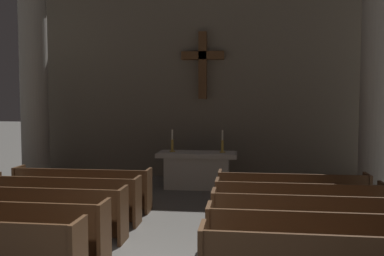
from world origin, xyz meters
name	(u,v)px	position (x,y,z in m)	size (l,w,h in m)	color
pew_left_row_2	(9,229)	(-2.28, 0.92, 0.48)	(3.07, 0.50, 0.95)	brown
pew_left_row_3	(40,212)	(-2.28, 1.87, 0.48)	(3.07, 0.50, 0.95)	brown
pew_left_row_4	(63,199)	(-2.28, 2.83, 0.48)	(3.07, 0.50, 0.95)	brown
pew_left_row_5	(82,189)	(-2.28, 3.78, 0.48)	(3.07, 0.50, 0.95)	brown
pew_right_row_2	(316,242)	(2.28, 0.92, 0.48)	(3.07, 0.50, 0.95)	brown
pew_right_row_3	(306,222)	(2.28, 1.87, 0.48)	(3.07, 0.50, 0.95)	brown
pew_right_row_4	(298,206)	(2.28, 2.83, 0.48)	(3.07, 0.50, 0.95)	brown
pew_right_row_5	(292,195)	(2.28, 3.78, 0.48)	(3.07, 0.50, 0.95)	brown
column_left_second	(34,89)	(-4.61, 6.14, 2.76)	(1.14, 1.14, 5.69)	#9E998E
column_right_second	(376,88)	(4.61, 6.14, 2.76)	(1.14, 1.14, 5.69)	#9E998E
altar	(197,169)	(0.00, 6.38, 0.53)	(2.20, 0.90, 1.01)	#BCB7AD
candlestick_left	(172,145)	(-0.70, 6.38, 1.21)	(0.16, 0.16, 0.62)	#B79338
candlestick_right	(222,145)	(0.70, 6.38, 1.21)	(0.16, 0.16, 0.62)	#B79338
apse_with_cross	(203,76)	(0.00, 8.18, 3.21)	(10.44, 0.50, 6.41)	#706656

